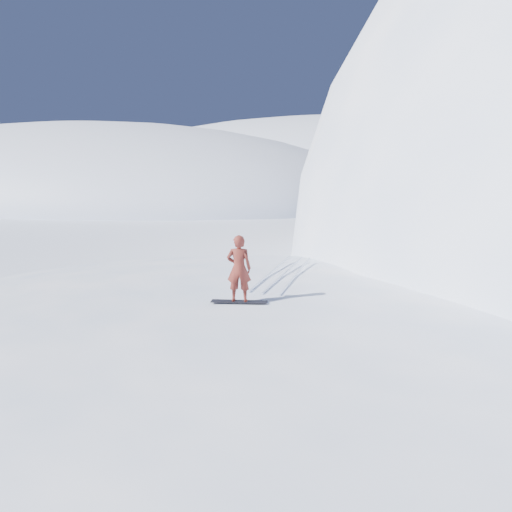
{
  "coord_description": "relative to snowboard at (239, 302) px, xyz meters",
  "views": [
    {
      "loc": [
        5.3,
        -10.06,
        6.01
      ],
      "look_at": [
        -1.04,
        2.3,
        3.5
      ],
      "focal_mm": 35.0,
      "sensor_mm": 36.0,
      "label": 1
    }
  ],
  "objects": [
    {
      "name": "snowboarder",
      "position": [
        0.0,
        0.0,
        0.91
      ],
      "size": [
        0.77,
        0.64,
        1.8
      ],
      "primitive_type": "imported",
      "rotation": [
        0.0,
        0.0,
        3.51
      ],
      "color": "maroon",
      "rests_on": "snowboard"
    },
    {
      "name": "board_tracks",
      "position": [
        -0.44,
        4.03,
        0.01
      ],
      "size": [
        2.27,
        5.9,
        0.04
      ],
      "color": "silver",
      "rests_on": "ground"
    },
    {
      "name": "far_ridge_c",
      "position": [
        -38.96,
        108.7,
        -2.41
      ],
      "size": [
        140.0,
        90.0,
        36.0
      ],
      "primitive_type": "ellipsoid",
      "color": "white",
      "rests_on": "ground"
    },
    {
      "name": "far_ridge_a",
      "position": [
        -68.96,
        58.7,
        -2.41
      ],
      "size": [
        120.0,
        70.0,
        28.0
      ],
      "primitive_type": "ellipsoid",
      "color": "white",
      "rests_on": "ground"
    },
    {
      "name": "near_ridge",
      "position": [
        2.04,
        1.7,
        -2.41
      ],
      "size": [
        36.0,
        28.0,
        4.8
      ],
      "primitive_type": "ellipsoid",
      "color": "white",
      "rests_on": "ground"
    },
    {
      "name": "snowboard",
      "position": [
        0.0,
        0.0,
        0.0
      ],
      "size": [
        1.51,
        0.82,
        0.03
      ],
      "primitive_type": "cube",
      "rotation": [
        0.0,
        0.0,
        0.37
      ],
      "color": "black",
      "rests_on": "near_ridge"
    },
    {
      "name": "wind_bumps",
      "position": [
        0.48,
        0.82,
        -2.41
      ],
      "size": [
        16.0,
        14.4,
        1.0
      ],
      "color": "white",
      "rests_on": "ground"
    },
    {
      "name": "ground",
      "position": [
        1.04,
        -1.3,
        -2.41
      ],
      "size": [
        400.0,
        400.0,
        0.0
      ],
      "primitive_type": "plane",
      "color": "white",
      "rests_on": "ground"
    }
  ]
}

